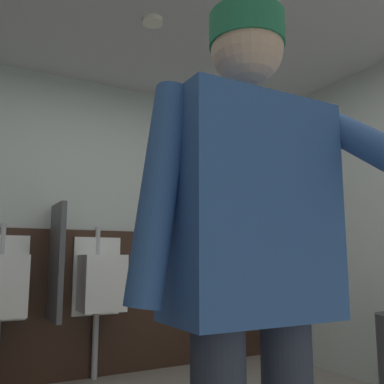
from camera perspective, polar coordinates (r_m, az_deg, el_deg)
The scene contains 7 objects.
wall_back at distance 3.83m, azimuth -13.83°, elevation -4.08°, with size 4.47×0.12×2.56m, color silver.
wainscot_band_back at distance 3.77m, azimuth -13.91°, elevation -14.27°, with size 3.87×0.03×1.21m, color #382319.
downlight_far at distance 3.06m, azimuth -5.33°, elevation 21.97°, with size 0.14×0.14×0.03m, color white.
urinal_left at distance 3.49m, azimuth -24.38°, elevation -11.37°, with size 0.40×0.34×1.24m.
urinal_middle at distance 3.63m, azimuth -12.27°, elevation -11.82°, with size 0.40×0.34×1.24m.
privacy_divider_panel at distance 3.47m, azimuth -17.85°, elevation -8.89°, with size 0.04×0.40×0.90m, color #4C4C51.
person at distance 1.16m, azimuth 8.28°, elevation -8.21°, with size 0.68×0.60×1.68m.
Camera 1 is at (-0.99, -1.76, 0.98)m, focal length 39.49 mm.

